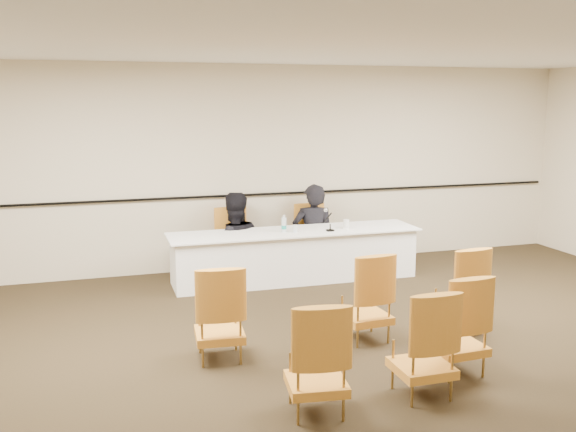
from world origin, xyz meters
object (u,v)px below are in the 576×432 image
object	(u,v)px
coffee_cup	(346,224)
aud_chair_back_left	(316,357)
water_bottle	(284,224)
aud_chair_back_mid	(423,342)
panelist_second_chair	(234,242)
panelist_main	(313,241)
panel_table	(295,255)
aud_chair_front_left	(219,312)
aud_chair_front_mid	(365,296)
aud_chair_front_right	(460,289)
aud_chair_back_right	(457,323)
panelist_second	(234,251)
drinking_glass	(295,228)
panelist_main_chair	(313,237)
microphone	(330,220)

from	to	relation	value
coffee_cup	aud_chair_back_left	xyz separation A→B (m)	(-1.78, -3.66, -0.29)
water_bottle	aud_chair_back_mid	xyz separation A→B (m)	(0.08, -3.69, -0.34)
aud_chair_back_left	panelist_second_chair	bearing A→B (deg)	94.19
panelist_main	panel_table	bearing A→B (deg)	62.26
panelist_main	aud_chair_front_left	xyz separation A→B (m)	(-2.02, -2.96, 0.06)
aud_chair_front_left	aud_chair_front_mid	size ratio (longest dim) A/B	1.00
coffee_cup	aud_chair_front_left	bearing A→B (deg)	-134.31
panel_table	aud_chair_back_left	xyz separation A→B (m)	(-1.04, -3.74, 0.12)
aud_chair_front_right	aud_chair_back_left	bearing A→B (deg)	-154.13
aud_chair_front_right	aud_chair_back_right	xyz separation A→B (m)	(-0.63, -0.95, 0.00)
panelist_second_chair	aud_chair_front_left	xyz separation A→B (m)	(-0.81, -2.97, 0.00)
panelist_second	aud_chair_front_right	xyz separation A→B (m)	(1.83, -2.99, 0.13)
panelist_main	aud_chair_front_left	world-z (taller)	panelist_main
aud_chair_front_left	aud_chair_back_right	size ratio (longest dim) A/B	1.00
drinking_glass	aud_chair_front_mid	distance (m)	2.33
panelist_main	water_bottle	world-z (taller)	panelist_main
panelist_main_chair	aud_chair_back_right	distance (m)	3.93
drinking_glass	microphone	bearing A→B (deg)	-9.53
panelist_second_chair	aud_chair_front_mid	xyz separation A→B (m)	(0.74, -2.93, 0.00)
aud_chair_back_left	panel_table	bearing A→B (deg)	82.56
coffee_cup	microphone	bearing A→B (deg)	-163.62
drinking_glass	aud_chair_back_left	size ratio (longest dim) A/B	0.11
panel_table	aud_chair_back_left	distance (m)	3.89
panelist_main_chair	panelist_second_chair	bearing A→B (deg)	180.00
aud_chair_front_right	aud_chair_back_left	xyz separation A→B (m)	(-2.12, -1.29, 0.00)
panelist_second	aud_chair_back_mid	world-z (taller)	panelist_second
aud_chair_front_right	aud_chair_back_mid	xyz separation A→B (m)	(-1.16, -1.27, 0.00)
panelist_second	aud_chair_front_left	xyz separation A→B (m)	(-0.81, -2.97, 0.13)
panel_table	aud_chair_back_mid	xyz separation A→B (m)	(-0.08, -3.72, 0.12)
panel_table	water_bottle	bearing A→B (deg)	-170.86
coffee_cup	aud_chair_back_right	bearing A→B (deg)	-94.98
panel_table	panelist_main	world-z (taller)	panelist_main
panelist_main	panelist_second	size ratio (longest dim) A/B	1.01
panelist_main	coffee_cup	bearing A→B (deg)	127.57
coffee_cup	aud_chair_back_mid	size ratio (longest dim) A/B	0.14
microphone	aud_chair_back_left	bearing A→B (deg)	-115.26
panel_table	aud_chair_front_right	size ratio (longest dim) A/B	3.68
drinking_glass	aud_chair_back_right	bearing A→B (deg)	-81.98
aud_chair_back_left	aud_chair_back_right	size ratio (longest dim) A/B	1.00
aud_chair_front_right	microphone	bearing A→B (deg)	99.62
aud_chair_front_left	aud_chair_front_right	world-z (taller)	same
panelist_main	aud_chair_back_mid	xyz separation A→B (m)	(-0.54, -4.25, 0.06)
aud_chair_back_right	panelist_second	bearing A→B (deg)	104.45
microphone	aud_chair_front_right	bearing A→B (deg)	-77.36
panelist_second_chair	aud_chair_back_right	bearing A→B (deg)	-72.54
coffee_cup	panel_table	bearing A→B (deg)	173.73
panelist_main_chair	aud_chair_front_left	size ratio (longest dim) A/B	1.00
panelist_main_chair	panelist_second	distance (m)	1.22
water_bottle	aud_chair_front_mid	bearing A→B (deg)	-86.20
coffee_cup	aud_chair_back_right	world-z (taller)	aud_chair_back_right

